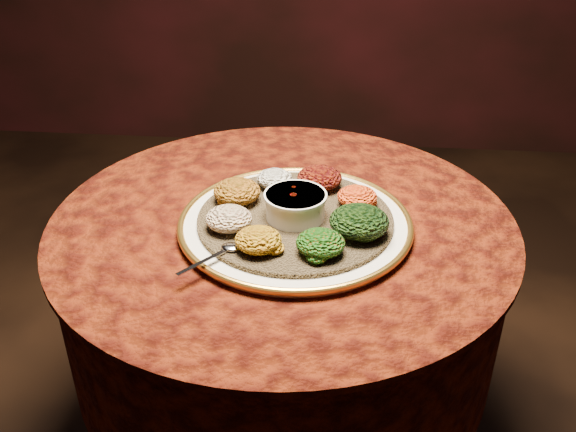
{
  "coord_description": "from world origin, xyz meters",
  "views": [
    {
      "loc": [
        0.12,
        -1.13,
        1.42
      ],
      "look_at": [
        0.02,
        -0.03,
        0.76
      ],
      "focal_mm": 40.0,
      "sensor_mm": 36.0,
      "label": 1
    }
  ],
  "objects": [
    {
      "name": "portion_tikil",
      "position": [
        0.15,
        0.02,
        0.78
      ],
      "size": [
        0.08,
        0.08,
        0.04
      ],
      "primitive_type": "ellipsoid",
      "color": "#B9820F",
      "rests_on": "injera"
    },
    {
      "name": "portion_mixveg",
      "position": [
        0.09,
        -0.16,
        0.78
      ],
      "size": [
        0.09,
        0.08,
        0.04
      ],
      "primitive_type": "ellipsoid",
      "color": "#A0330A",
      "rests_on": "injera"
    },
    {
      "name": "portion_gomen",
      "position": [
        0.16,
        -0.09,
        0.79
      ],
      "size": [
        0.11,
        0.11,
        0.05
      ],
      "primitive_type": "ellipsoid",
      "color": "black",
      "rests_on": "injera"
    },
    {
      "name": "portion_timatim",
      "position": [
        -0.09,
        -0.09,
        0.78
      ],
      "size": [
        0.09,
        0.09,
        0.04
      ],
      "primitive_type": "ellipsoid",
      "color": "maroon",
      "rests_on": "injera"
    },
    {
      "name": "portion_kitfo",
      "position": [
        0.07,
        0.09,
        0.79
      ],
      "size": [
        0.1,
        0.09,
        0.05
      ],
      "primitive_type": "ellipsoid",
      "color": "black",
      "rests_on": "injera"
    },
    {
      "name": "portion_shiro",
      "position": [
        -0.09,
        0.01,
        0.79
      ],
      "size": [
        0.1,
        0.09,
        0.05
      ],
      "primitive_type": "ellipsoid",
      "color": "#A15713",
      "rests_on": "injera"
    },
    {
      "name": "table",
      "position": [
        0.0,
        0.0,
        0.55
      ],
      "size": [
        0.96,
        0.96,
        0.73
      ],
      "color": "black",
      "rests_on": "ground"
    },
    {
      "name": "spoon",
      "position": [
        -0.08,
        -0.17,
        0.77
      ],
      "size": [
        0.1,
        0.11,
        0.01
      ],
      "rotation": [
        0.0,
        0.0,
        -2.27
      ],
      "color": "silver",
      "rests_on": "injera"
    },
    {
      "name": "portion_kik",
      "position": [
        -0.03,
        -0.16,
        0.78
      ],
      "size": [
        0.09,
        0.08,
        0.04
      ],
      "primitive_type": "ellipsoid",
      "color": "#A77A0E",
      "rests_on": "injera"
    },
    {
      "name": "platter",
      "position": [
        0.03,
        -0.04,
        0.75
      ],
      "size": [
        0.51,
        0.51,
        0.02
      ],
      "rotation": [
        0.0,
        0.0,
        -0.15
      ],
      "color": "silver",
      "rests_on": "table"
    },
    {
      "name": "portion_ayib",
      "position": [
        -0.02,
        0.09,
        0.78
      ],
      "size": [
        0.08,
        0.07,
        0.04
      ],
      "primitive_type": "ellipsoid",
      "color": "silver",
      "rests_on": "injera"
    },
    {
      "name": "stew_bowl",
      "position": [
        0.03,
        -0.04,
        0.79
      ],
      "size": [
        0.12,
        0.12,
        0.05
      ],
      "color": "white",
      "rests_on": "injera"
    },
    {
      "name": "injera",
      "position": [
        0.03,
        -0.04,
        0.76
      ],
      "size": [
        0.5,
        0.5,
        0.01
      ],
      "primitive_type": "cylinder",
      "rotation": [
        0.0,
        0.0,
        -0.34
      ],
      "color": "brown",
      "rests_on": "platter"
    }
  ]
}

